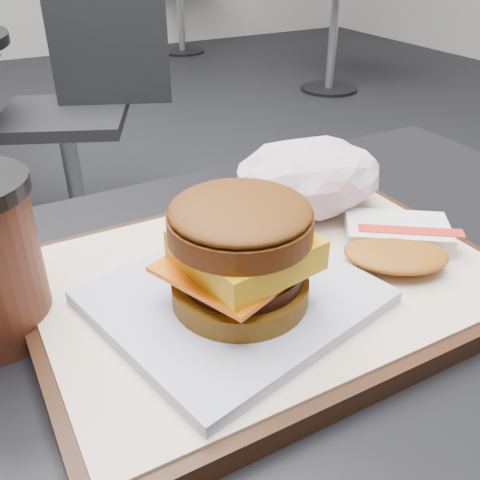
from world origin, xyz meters
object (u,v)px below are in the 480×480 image
object	(u,v)px
serving_tray	(266,281)
customer_table	(303,459)
breakfast_sandwich	(239,263)
neighbor_chair	(81,100)
hash_brown	(396,242)
crumpled_wrapper	(310,177)

from	to	relation	value
serving_tray	customer_table	bearing A→B (deg)	-62.02
customer_table	breakfast_sandwich	world-z (taller)	breakfast_sandwich
serving_tray	neighbor_chair	world-z (taller)	neighbor_chair
customer_table	hash_brown	size ratio (longest dim) A/B	5.90
breakfast_sandwich	hash_brown	size ratio (longest dim) A/B	1.65
hash_brown	neighbor_chair	distance (m)	1.62
customer_table	hash_brown	world-z (taller)	hash_brown
hash_brown	crumpled_wrapper	distance (m)	0.11
customer_table	neighbor_chair	bearing A→B (deg)	83.46
customer_table	neighbor_chair	xyz separation A→B (m)	(0.18, 1.61, -0.07)
neighbor_chair	customer_table	bearing A→B (deg)	-96.54
serving_tray	neighbor_chair	xyz separation A→B (m)	(0.21, 1.57, -0.27)
breakfast_sandwich	crumpled_wrapper	bearing A→B (deg)	38.14
serving_tray	hash_brown	bearing A→B (deg)	-13.83
breakfast_sandwich	hash_brown	xyz separation A→B (m)	(0.16, 0.00, -0.03)
serving_tray	breakfast_sandwich	bearing A→B (deg)	-144.45
breakfast_sandwich	neighbor_chair	size ratio (longest dim) A/B	0.25
crumpled_wrapper	neighbor_chair	xyz separation A→B (m)	(0.11, 1.49, -0.31)
serving_tray	breakfast_sandwich	size ratio (longest dim) A/B	1.70
customer_table	crumpled_wrapper	bearing A→B (deg)	58.52
customer_table	breakfast_sandwich	distance (m)	0.25
crumpled_wrapper	customer_table	bearing A→B (deg)	-121.48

